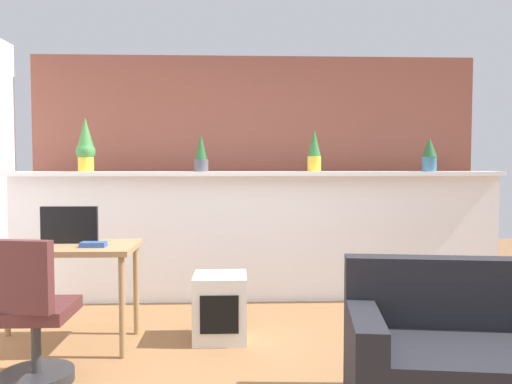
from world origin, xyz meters
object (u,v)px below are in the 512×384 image
(desk, at_px, (60,257))
(book_on_desk, at_px, (93,244))
(potted_plant_0, at_px, (86,146))
(side_cube_shelf, at_px, (220,307))
(potted_plant_3, at_px, (429,154))
(office_chair, at_px, (30,323))
(potted_plant_1, at_px, (201,154))
(tv_monitor, at_px, (69,225))
(potted_plant_2, at_px, (314,151))
(couch, at_px, (496,363))

(desk, relative_size, book_on_desk, 6.23)
(potted_plant_0, height_order, side_cube_shelf, potted_plant_0)
(potted_plant_3, distance_m, office_chair, 3.78)
(potted_plant_1, bearing_deg, potted_plant_3, 0.20)
(potted_plant_1, bearing_deg, desk, -129.49)
(potted_plant_0, bearing_deg, side_cube_shelf, -39.83)
(tv_monitor, bearing_deg, potted_plant_2, 29.79)
(book_on_desk, bearing_deg, desk, 160.35)
(potted_plant_0, height_order, tv_monitor, potted_plant_0)
(potted_plant_2, relative_size, office_chair, 0.45)
(potted_plant_0, relative_size, potted_plant_1, 1.41)
(potted_plant_2, relative_size, tv_monitor, 0.98)
(potted_plant_3, relative_size, couch, 0.20)
(potted_plant_1, bearing_deg, book_on_desk, -118.64)
(couch, bearing_deg, desk, 156.73)
(side_cube_shelf, bearing_deg, potted_plant_3, 28.03)
(office_chair, bearing_deg, potted_plant_3, 30.85)
(tv_monitor, xyz_separation_m, book_on_desk, (0.22, -0.18, -0.12))
(potted_plant_2, xyz_separation_m, couch, (0.62, -2.38, -1.19))
(desk, height_order, book_on_desk, book_on_desk)
(potted_plant_2, bearing_deg, potted_plant_3, -3.22)
(potted_plant_1, bearing_deg, side_cube_shelf, -78.84)
(desk, bearing_deg, potted_plant_1, 50.51)
(office_chair, height_order, book_on_desk, office_chair)
(potted_plant_3, distance_m, side_cube_shelf, 2.57)
(potted_plant_2, xyz_separation_m, book_on_desk, (-1.78, -1.33, -0.70))
(couch, bearing_deg, potted_plant_2, 104.51)
(potted_plant_0, xyz_separation_m, tv_monitor, (0.19, -1.11, -0.63))
(potted_plant_1, bearing_deg, office_chair, -115.91)
(potted_plant_1, distance_m, office_chair, 2.31)
(couch, bearing_deg, book_on_desk, 156.34)
(desk, relative_size, tv_monitor, 2.64)
(office_chair, bearing_deg, side_cube_shelf, 35.54)
(potted_plant_2, height_order, office_chair, potted_plant_2)
(potted_plant_3, bearing_deg, office_chair, -149.15)
(side_cube_shelf, height_order, couch, couch)
(tv_monitor, height_order, side_cube_shelf, tv_monitor)
(desk, distance_m, book_on_desk, 0.30)
(potted_plant_0, xyz_separation_m, couch, (2.81, -2.34, -1.23))
(potted_plant_3, bearing_deg, potted_plant_0, 179.63)
(book_on_desk, distance_m, couch, 2.66)
(side_cube_shelf, distance_m, book_on_desk, 1.05)
(couch, bearing_deg, tv_monitor, 154.92)
(potted_plant_1, height_order, side_cube_shelf, potted_plant_1)
(potted_plant_2, bearing_deg, tv_monitor, -150.21)
(side_cube_shelf, relative_size, couch, 0.30)
(potted_plant_3, xyz_separation_m, desk, (-3.17, -1.17, -0.77))
(potted_plant_3, xyz_separation_m, tv_monitor, (-3.13, -1.09, -0.55))
(potted_plant_1, relative_size, couch, 0.22)
(potted_plant_0, relative_size, potted_plant_2, 1.26)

